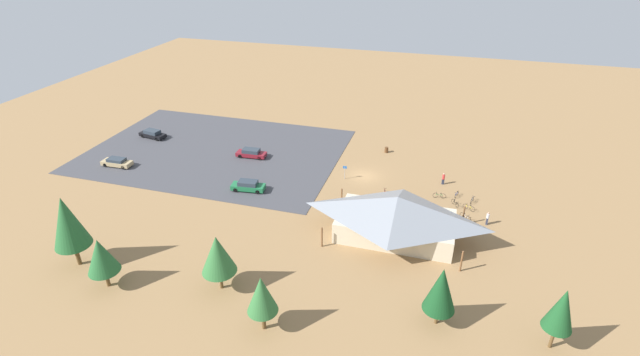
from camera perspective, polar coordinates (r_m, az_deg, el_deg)
ground at (r=69.70m, az=5.40°, el=0.23°), size 160.00×160.00×0.00m
parking_lot_asphalt at (r=79.35m, az=-12.60°, el=3.30°), size 40.84×29.14×0.05m
bike_pavilion at (r=55.61m, az=9.33°, el=-4.43°), size 15.86×9.68×5.33m
trash_bin at (r=77.46m, az=8.14°, el=3.44°), size 0.60×0.60×0.90m
lot_sign at (r=68.08m, az=3.06°, el=0.94°), size 0.56×0.08×2.20m
pine_far_west at (r=42.75m, az=-7.16°, el=-13.99°), size 2.83×2.83×5.96m
pine_west at (r=51.85m, az=-25.26°, el=-8.60°), size 3.19×3.19×5.76m
pine_east at (r=45.34m, az=27.49°, el=-14.08°), size 2.53×2.53×6.54m
pine_far_east at (r=55.58m, az=-28.55°, el=-4.74°), size 3.81×3.81×8.49m
pine_midwest at (r=47.57m, az=-12.43°, el=-9.11°), size 3.52×3.52×6.37m
pine_mideast at (r=44.22m, az=14.61°, el=-13.04°), size 2.99×2.99×6.39m
bicycle_silver_edge_south at (r=65.93m, az=18.14°, el=-2.56°), size 0.58×1.63×0.80m
bicycle_white_near_porch at (r=61.86m, az=17.37°, el=-4.58°), size 1.36×1.21×0.87m
bicycle_yellow_edge_north at (r=64.01m, az=17.78°, el=-3.48°), size 1.54×0.86×0.83m
bicycle_red_yard_left at (r=65.05m, az=7.95°, el=-1.77°), size 0.52×1.66×0.80m
bicycle_teal_front_row at (r=64.50m, az=9.87°, el=-2.22°), size 1.64×0.60×0.76m
bicycle_green_near_sign at (r=65.70m, az=14.41°, el=-2.09°), size 1.78×0.48×0.83m
bicycle_black_yard_front at (r=64.47m, az=16.21°, el=-2.99°), size 0.95×1.50×0.85m
bicycle_blue_yard_center at (r=66.68m, az=16.39°, el=-1.94°), size 0.59×1.56×0.81m
bicycle_orange_back_row at (r=63.98m, az=11.81°, el=-2.68°), size 1.57×0.80×0.84m
bicycle_purple_yard_right at (r=61.94m, az=15.58°, el=-4.28°), size 1.41×0.98×0.84m
car_tan_by_curb at (r=78.53m, az=-23.62°, el=1.79°), size 4.75×1.88×1.31m
car_black_second_row at (r=87.19m, az=-19.83°, el=5.10°), size 5.01×2.53×1.42m
car_maroon_mid_lot at (r=75.67m, az=-8.42°, el=3.04°), size 4.87×2.02×1.40m
car_green_back_corner at (r=65.97m, az=-8.80°, el=-0.95°), size 4.87×2.26×1.49m
visitor_by_pavilion at (r=61.54m, az=19.84°, el=-4.64°), size 0.36×0.36×1.73m
visitor_crossing_yard at (r=69.10m, az=14.88°, el=-0.05°), size 0.37×0.36×1.78m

